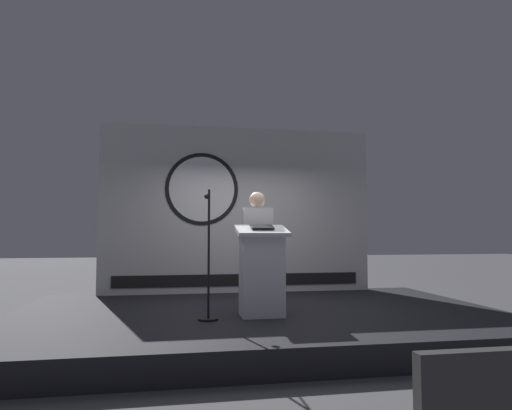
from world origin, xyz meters
The scene contains 6 objects.
ground_plane centered at (0.00, 0.00, 0.00)m, with size 40.00×40.00×0.00m, color #4C4C51.
stage_platform centered at (0.00, 0.00, 0.15)m, with size 6.40×4.00×0.30m, color black.
banner_display centered at (-0.02, 1.85, 1.74)m, with size 4.72×0.12×2.88m.
podium centered at (-0.03, -0.42, 0.85)m, with size 0.64×0.50×1.13m.
speaker_person centered at (0.00, 0.06, 1.11)m, with size 0.40×0.26×1.59m.
microphone_stand centered at (-0.70, -0.52, 0.85)m, with size 0.24×0.53×1.55m.
Camera 1 is at (-1.09, -5.95, 1.32)m, focal length 31.54 mm.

